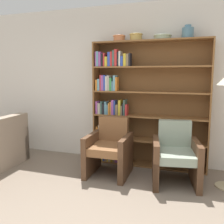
{
  "coord_description": "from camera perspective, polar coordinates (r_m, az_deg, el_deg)",
  "views": [
    {
      "loc": [
        0.88,
        -1.87,
        1.56
      ],
      "look_at": [
        -0.43,
        1.95,
        0.95
      ],
      "focal_mm": 40.0,
      "sensor_mm": 36.0,
      "label": 1
    }
  ],
  "objects": [
    {
      "name": "wall_back",
      "position": [
        4.4,
        7.42,
        6.12
      ],
      "size": [
        12.0,
        0.06,
        2.75
      ],
      "color": "silver",
      "rests_on": "ground"
    },
    {
      "name": "bookshelf",
      "position": [
        4.27,
        5.75,
        1.62
      ],
      "size": [
        1.93,
        0.3,
        2.1
      ],
      "color": "brown",
      "rests_on": "ground"
    },
    {
      "name": "bowl_copper",
      "position": [
        4.36,
        1.65,
        16.54
      ],
      "size": [
        0.21,
        0.21,
        0.1
      ],
      "color": "#C67547",
      "rests_on": "bookshelf"
    },
    {
      "name": "bowl_terracotta",
      "position": [
        4.28,
        5.5,
        16.73
      ],
      "size": [
        0.22,
        0.22,
        0.11
      ],
      "color": "tan",
      "rests_on": "bookshelf"
    },
    {
      "name": "bowl_sage",
      "position": [
        4.2,
        11.47,
        16.46
      ],
      "size": [
        0.28,
        0.28,
        0.07
      ],
      "color": "gray",
      "rests_on": "bookshelf"
    },
    {
      "name": "vase_tall",
      "position": [
        4.17,
        16.94,
        16.96
      ],
      "size": [
        0.18,
        0.18,
        0.2
      ],
      "color": "slate",
      "rests_on": "bookshelf"
    },
    {
      "name": "armchair_leather",
      "position": [
        3.95,
        -0.59,
        -8.44
      ],
      "size": [
        0.66,
        0.7,
        0.88
      ],
      "rotation": [
        0.0,
        0.0,
        3.18
      ],
      "color": "brown",
      "rests_on": "ground"
    },
    {
      "name": "armchair_cushioned",
      "position": [
        3.75,
        14.28,
        -9.65
      ],
      "size": [
        0.75,
        0.79,
        0.88
      ],
      "rotation": [
        0.0,
        0.0,
        3.33
      ],
      "color": "brown",
      "rests_on": "ground"
    }
  ]
}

